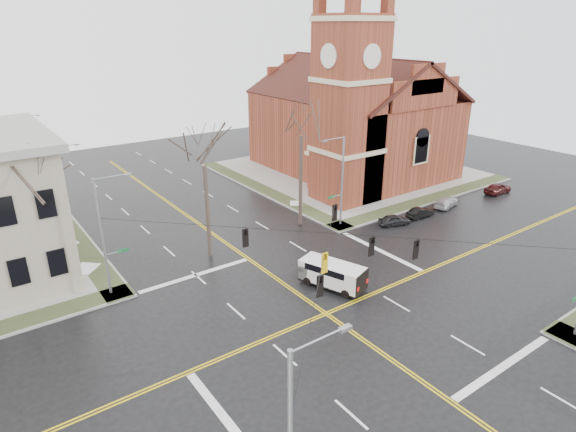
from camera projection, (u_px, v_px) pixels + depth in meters
ground at (326, 314)px, 33.86m from camera, size 120.00×120.00×0.00m
sidewalks at (326, 313)px, 33.84m from camera, size 80.00×80.00×0.17m
road_markings at (326, 314)px, 33.86m from camera, size 100.00×100.00×0.01m
church at (351, 111)px, 62.85m from camera, size 24.28×27.48×27.50m
signal_pole_ne at (341, 179)px, 46.84m from camera, size 2.75×0.22×9.00m
signal_pole_nw at (104, 234)px, 34.56m from camera, size 2.75×0.22×9.00m
span_wires at (329, 233)px, 31.56m from camera, size 23.02×23.02×0.03m
traffic_signals at (335, 247)px, 31.34m from camera, size 8.21×8.26×1.30m
streetlight_north_a at (63, 182)px, 47.54m from camera, size 2.30×0.20×8.00m
streetlight_north_b at (27, 144)px, 62.61m from camera, size 2.30×0.20×8.00m
cargo_van at (330, 272)px, 37.08m from camera, size 3.62×5.50×1.96m
parked_car_a at (394, 220)px, 48.64m from camera, size 3.50×2.27×1.11m
parked_car_b at (420, 213)px, 50.58m from camera, size 3.26×1.28×1.06m
parked_car_c at (446, 202)px, 53.54m from camera, size 4.25×2.48×1.16m
parked_car_d at (498, 188)px, 57.74m from camera, size 3.89×1.61×1.32m
tree_nw_far at (38, 187)px, 32.86m from camera, size 4.00×4.00×11.95m
tree_nw_near at (204, 160)px, 39.04m from camera, size 4.00×4.00×12.07m
tree_ne at (301, 129)px, 45.17m from camera, size 4.00×4.00×13.58m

